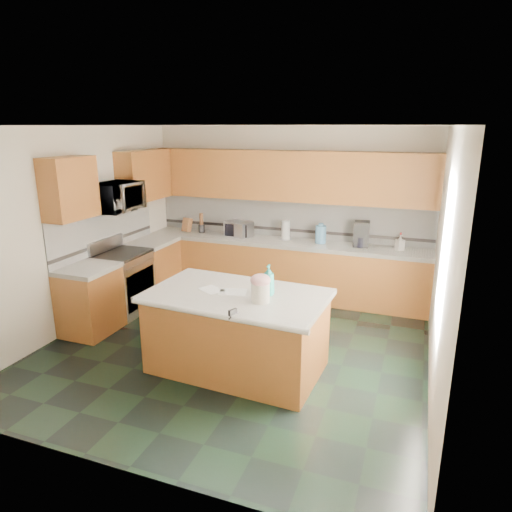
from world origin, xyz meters
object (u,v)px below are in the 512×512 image
at_px(toaster_oven, 239,229).
at_px(coffee_maker, 361,234).
at_px(treat_jar, 260,292).
at_px(soap_bottle_island, 269,280).
at_px(island_top, 237,296).
at_px(island_base, 237,334).
at_px(knife_block, 187,225).

bearing_deg(toaster_oven, coffee_maker, 21.17).
relative_size(treat_jar, coffee_maker, 0.53).
xyz_separation_m(soap_bottle_island, toaster_oven, (-1.35, 2.45, -0.05)).
distance_m(island_top, toaster_oven, 2.71).
bearing_deg(island_base, treat_jar, -20.54).
bearing_deg(treat_jar, soap_bottle_island, 63.02).
distance_m(island_top, soap_bottle_island, 0.41).
distance_m(knife_block, coffee_maker, 2.98).
height_order(island_base, treat_jar, treat_jar).
height_order(island_top, coffee_maker, coffee_maker).
height_order(toaster_oven, coffee_maker, coffee_maker).
relative_size(island_top, toaster_oven, 4.61).
bearing_deg(island_top, coffee_maker, 71.87).
height_order(soap_bottle_island, knife_block, soap_bottle_island).
relative_size(island_base, knife_block, 7.82).
bearing_deg(coffee_maker, knife_block, 175.59).
bearing_deg(toaster_oven, soap_bottle_island, -40.82).
xyz_separation_m(toaster_oven, coffee_maker, (2.01, 0.03, 0.07)).
bearing_deg(toaster_oven, treat_jar, -43.10).
relative_size(island_base, coffee_maker, 4.83).
relative_size(knife_block, toaster_oven, 0.56).
bearing_deg(coffee_maker, island_top, -116.54).
bearing_deg(coffee_maker, soap_bottle_island, -109.85).
bearing_deg(coffee_maker, island_base, -116.54).
distance_m(island_top, knife_block, 3.20).
height_order(treat_jar, knife_block, knife_block).
xyz_separation_m(island_base, soap_bottle_island, (0.35, 0.07, 0.66)).
relative_size(soap_bottle_island, coffee_maker, 0.89).
relative_size(soap_bottle_island, toaster_oven, 0.80).
distance_m(treat_jar, coffee_maker, 2.78).
bearing_deg(knife_block, soap_bottle_island, -36.71).
relative_size(island_top, treat_jar, 9.60).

